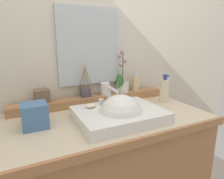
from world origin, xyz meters
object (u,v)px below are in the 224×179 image
object	(u,v)px
soap_dispenser	(136,83)
trinket_box	(42,96)
reed_diffuser	(85,92)
sink_basin	(120,116)
lotion_bottle	(164,90)
tumbler_cup	(105,89)
tissue_box	(35,115)
soap_bar	(91,106)
potted_plant	(122,83)

from	to	relation	value
soap_dispenser	trinket_box	size ratio (longest dim) A/B	1.61
soap_dispenser	reed_diffuser	bearing A→B (deg)	178.81
sink_basin	lotion_bottle	bearing A→B (deg)	19.65
tumbler_cup	tissue_box	xyz separation A→B (m)	(-0.51, -0.23, -0.04)
tumbler_cup	sink_basin	bearing A→B (deg)	-100.82
lotion_bottle	soap_bar	bearing A→B (deg)	-175.16
reed_diffuser	sink_basin	bearing A→B (deg)	-77.93
soap_dispenser	tissue_box	distance (m)	0.82
soap_dispenser	reed_diffuser	world-z (taller)	reed_diffuser
tumbler_cup	lotion_bottle	distance (m)	0.44
soap_bar	tumbler_cup	xyz separation A→B (m)	(0.20, 0.24, 0.03)
lotion_bottle	tissue_box	xyz separation A→B (m)	(-0.90, -0.04, -0.02)
soap_bar	lotion_bottle	xyz separation A→B (m)	(0.59, 0.05, 0.02)
trinket_box	lotion_bottle	bearing A→B (deg)	-14.06
reed_diffuser	tissue_box	xyz separation A→B (m)	(-0.36, -0.25, -0.03)
tumbler_cup	soap_dispenser	bearing A→B (deg)	1.84
sink_basin	lotion_bottle	xyz separation A→B (m)	(0.46, 0.16, 0.06)
trinket_box	lotion_bottle	xyz separation A→B (m)	(0.83, -0.21, -0.01)
tissue_box	potted_plant	bearing A→B (deg)	20.06
soap_bar	trinket_box	size ratio (longest dim) A/B	0.76
soap_dispenser	lotion_bottle	bearing A→B (deg)	-58.60
soap_dispenser	lotion_bottle	xyz separation A→B (m)	(0.12, -0.20, -0.03)
tumbler_cup	lotion_bottle	xyz separation A→B (m)	(0.39, -0.19, -0.01)
lotion_bottle	tissue_box	world-z (taller)	lotion_bottle
potted_plant	reed_diffuser	bearing A→B (deg)	178.63
potted_plant	tumbler_cup	size ratio (longest dim) A/B	3.61
sink_basin	reed_diffuser	bearing A→B (deg)	102.07
sink_basin	trinket_box	size ratio (longest dim) A/B	5.29
potted_plant	soap_dispenser	bearing A→B (deg)	-0.75
soap_bar	reed_diffuser	bearing A→B (deg)	78.07
tumbler_cup	soap_bar	bearing A→B (deg)	-130.03
sink_basin	soap_bar	distance (m)	0.18
lotion_bottle	tumbler_cup	bearing A→B (deg)	154.29
soap_dispenser	tumbler_cup	world-z (taller)	soap_dispenser
soap_dispenser	tumbler_cup	distance (m)	0.27
sink_basin	soap_bar	bearing A→B (deg)	139.51
soap_bar	potted_plant	distance (m)	0.43
tumbler_cup	lotion_bottle	bearing A→B (deg)	-25.71
trinket_box	lotion_bottle	distance (m)	0.86
soap_bar	tumbler_cup	bearing A→B (deg)	49.97
tumbler_cup	trinket_box	bearing A→B (deg)	177.53
reed_diffuser	lotion_bottle	world-z (taller)	reed_diffuser
sink_basin	trinket_box	world-z (taller)	sink_basin
lotion_bottle	trinket_box	bearing A→B (deg)	165.95
lotion_bottle	potted_plant	bearing A→B (deg)	140.64
potted_plant	reed_diffuser	distance (m)	0.30
sink_basin	trinket_box	bearing A→B (deg)	134.89
sink_basin	reed_diffuser	size ratio (longest dim) A/B	2.06
tumbler_cup	reed_diffuser	size ratio (longest dim) A/B	0.38
tumbler_cup	reed_diffuser	distance (m)	0.15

